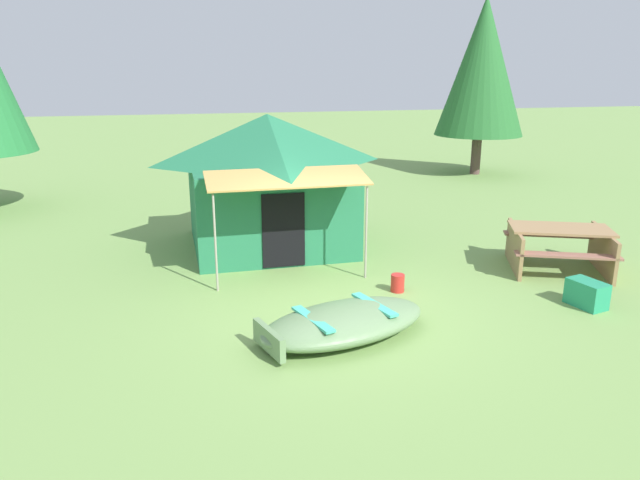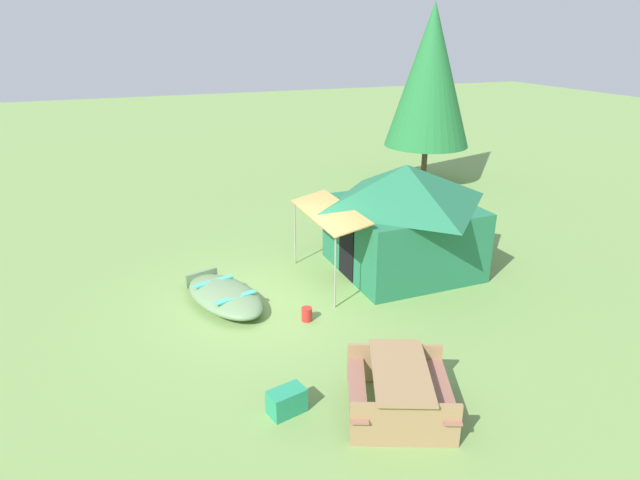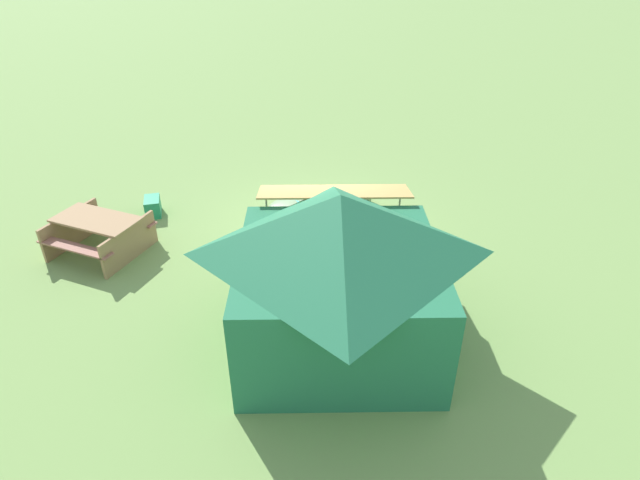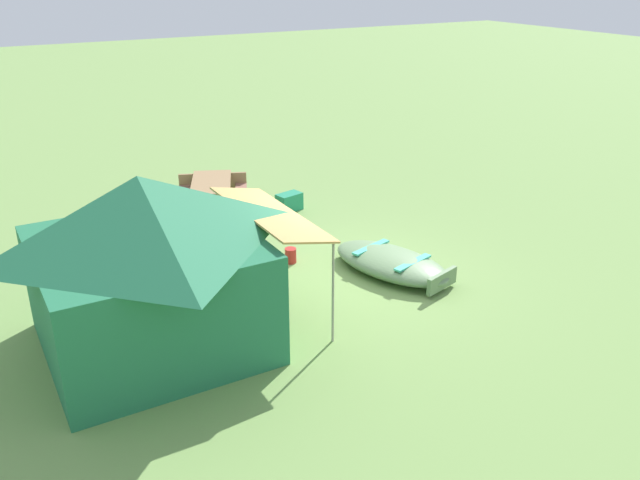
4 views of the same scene
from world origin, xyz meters
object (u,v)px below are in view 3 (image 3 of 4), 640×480
cooler_box (153,206)px  beached_rowboat (319,203)px  picnic_table (99,231)px  canvas_cabin_tent (339,270)px  fuel_can (258,236)px

cooler_box → beached_rowboat: bearing=-177.9°
picnic_table → cooler_box: size_ratio=3.82×
canvas_cabin_tent → beached_rowboat: bearing=-86.5°
picnic_table → fuel_can: size_ratio=7.59×
beached_rowboat → fuel_can: beached_rowboat is taller
cooler_box → picnic_table: bearing=69.1°
picnic_table → fuel_can: bearing=-173.6°
picnic_table → canvas_cabin_tent: bearing=150.2°
canvas_cabin_tent → cooler_box: (4.09, -4.30, -1.15)m
beached_rowboat → fuel_can: bearing=47.0°
beached_rowboat → picnic_table: bearing=21.5°
canvas_cabin_tent → cooler_box: size_ratio=7.12×
fuel_can → beached_rowboat: bearing=-133.0°
cooler_box → canvas_cabin_tent: bearing=133.6°
canvas_cabin_tent → fuel_can: size_ratio=14.16×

